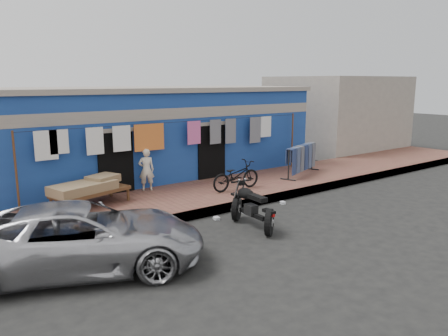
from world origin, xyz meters
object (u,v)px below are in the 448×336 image
seated_person (146,170)px  charpoy (91,193)px  motorcycle (252,206)px  car (81,237)px  bicycle (236,172)px  jeans_rack (301,160)px

seated_person → charpoy: 2.09m
seated_person → motorcycle: size_ratio=0.74×
car → bicycle: 6.17m
bicycle → charpoy: bearing=78.4°
motorcycle → car: bearing=-176.5°
car → motorcycle: 4.24m
motorcycle → charpoy: motorcycle is taller
seated_person → car: bearing=71.4°
car → motorcycle: car is taller
charpoy → jeans_rack: (7.52, -0.59, 0.19)m
car → motorcycle: bearing=-67.8°
jeans_rack → seated_person: bearing=167.7°
bicycle → motorcycle: size_ratio=0.97×
seated_person → bicycle: 2.76m
bicycle → jeans_rack: bearing=-82.4°
seated_person → motorcycle: seated_person is taller
seated_person → bicycle: bearing=166.9°
car → jeans_rack: bearing=-49.8°
car → jeans_rack: size_ratio=2.07×
car → bicycle: bearing=-44.0°
car → charpoy: car is taller
motorcycle → jeans_rack: (4.71, 2.85, 0.25)m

